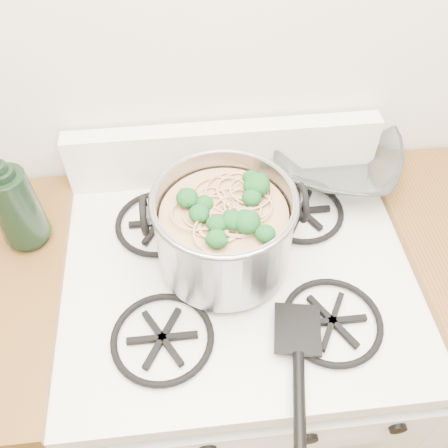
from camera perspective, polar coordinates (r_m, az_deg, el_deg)
gas_range at (r=1.50m, az=1.29°, el=-15.77°), size 0.76×0.66×0.92m
counter_left at (r=1.53m, az=-18.66°, el=-16.36°), size 0.25×0.65×0.92m
stock_pot at (r=1.02m, az=0.00°, el=-0.73°), size 0.32×0.29×0.20m
spatula at (r=1.00m, az=8.44°, el=-11.60°), size 0.34×0.36×0.02m
glass_bowl at (r=1.30m, az=12.59°, el=6.55°), size 0.16×0.16×0.03m
bottle at (r=1.12m, az=-23.06°, el=2.84°), size 0.12×0.13×0.27m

